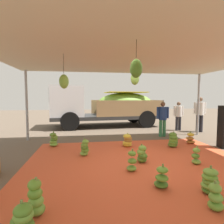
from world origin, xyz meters
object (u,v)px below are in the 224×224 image
(banana_bunch_2, at_px, (162,178))
(banana_bunch_6, at_px, (85,148))
(banana_bunch_12, at_px, (215,198))
(worker_0, at_px, (179,114))
(banana_bunch_9, at_px, (142,154))
(worker_1, at_px, (200,112))
(banana_bunch_1, at_px, (173,140))
(worker_2, at_px, (163,116))
(banana_bunch_5, at_px, (127,141))
(banana_bunch_7, at_px, (132,162))
(cargo_truck_main, at_px, (104,105))
(banana_bunch_3, at_px, (54,140))
(banana_bunch_11, at_px, (190,139))
(banana_bunch_0, at_px, (210,182))
(banana_bunch_10, at_px, (23,219))
(banana_bunch_8, at_px, (196,157))
(banana_bunch_4, at_px, (36,198))

(banana_bunch_2, height_order, banana_bunch_6, banana_bunch_6)
(banana_bunch_2, distance_m, banana_bunch_12, 0.95)
(banana_bunch_2, relative_size, worker_0, 0.31)
(banana_bunch_9, xyz_separation_m, worker_1, (4.27, 3.89, 0.81))
(banana_bunch_1, xyz_separation_m, banana_bunch_2, (-1.61, -2.71, -0.06))
(worker_1, distance_m, worker_2, 2.44)
(banana_bunch_5, xyz_separation_m, banana_bunch_7, (-0.39, -2.12, 0.00))
(cargo_truck_main, distance_m, worker_1, 5.32)
(worker_1, bearing_deg, banana_bunch_3, -165.39)
(banana_bunch_1, relative_size, banana_bunch_2, 1.18)
(cargo_truck_main, bearing_deg, banana_bunch_11, -60.30)
(banana_bunch_5, distance_m, banana_bunch_9, 1.62)
(banana_bunch_12, xyz_separation_m, cargo_truck_main, (-0.79, 8.75, 1.07))
(banana_bunch_0, height_order, banana_bunch_11, banana_bunch_0)
(banana_bunch_1, bearing_deg, worker_1, 43.31)
(banana_bunch_1, distance_m, banana_bunch_9, 2.04)
(banana_bunch_0, bearing_deg, banana_bunch_2, 157.22)
(banana_bunch_5, bearing_deg, worker_0, 39.55)
(banana_bunch_2, xyz_separation_m, worker_1, (4.33, 5.28, 0.84))
(banana_bunch_5, bearing_deg, worker_1, 27.87)
(banana_bunch_3, distance_m, banana_bunch_10, 4.37)
(banana_bunch_2, height_order, worker_1, worker_1)
(banana_bunch_10, distance_m, banana_bunch_11, 6.20)
(banana_bunch_9, distance_m, banana_bunch_12, 2.23)
(banana_bunch_10, bearing_deg, worker_1, 43.08)
(banana_bunch_12, height_order, worker_0, worker_0)
(banana_bunch_0, distance_m, banana_bunch_10, 3.08)
(banana_bunch_1, height_order, banana_bunch_2, banana_bunch_1)
(banana_bunch_1, distance_m, banana_bunch_8, 1.66)
(banana_bunch_2, relative_size, worker_2, 0.30)
(worker_0, relative_size, worker_2, 0.98)
(banana_bunch_0, xyz_separation_m, banana_bunch_2, (-0.78, 0.33, -0.02))
(banana_bunch_11, distance_m, banana_bunch_12, 4.37)
(banana_bunch_7, distance_m, worker_1, 6.47)
(worker_0, bearing_deg, banana_bunch_11, -109.68)
(banana_bunch_11, xyz_separation_m, worker_2, (-0.50, 1.42, 0.72))
(cargo_truck_main, xyz_separation_m, worker_2, (2.27, -3.43, -0.36))
(banana_bunch_11, bearing_deg, banana_bunch_3, 175.73)
(banana_bunch_12, bearing_deg, banana_bunch_4, 174.00)
(banana_bunch_1, height_order, banana_bunch_8, banana_bunch_1)
(banana_bunch_1, bearing_deg, banana_bunch_4, -139.59)
(banana_bunch_9, bearing_deg, banana_bunch_3, 141.44)
(banana_bunch_2, distance_m, banana_bunch_6, 2.64)
(banana_bunch_3, height_order, banana_bunch_7, banana_bunch_3)
(banana_bunch_5, height_order, worker_0, worker_0)
(banana_bunch_2, height_order, banana_bunch_4, banana_bunch_4)
(banana_bunch_12, height_order, worker_2, worker_2)
(worker_0, bearing_deg, banana_bunch_0, -113.62)
(banana_bunch_3, xyz_separation_m, banana_bunch_10, (0.32, -4.35, -0.04))
(banana_bunch_0, relative_size, banana_bunch_8, 1.04)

